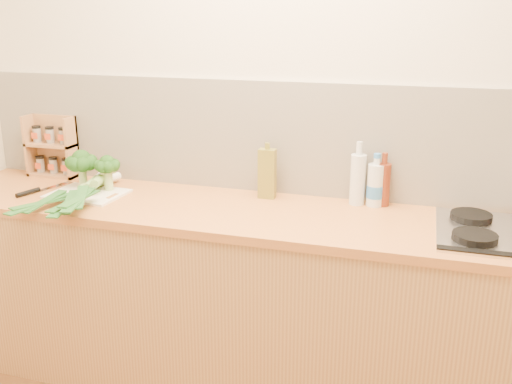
# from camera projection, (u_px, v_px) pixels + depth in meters

# --- Properties ---
(room_shell) EXTENTS (3.50, 3.50, 3.50)m
(room_shell) POSITION_uv_depth(u_px,v_px,m) (281.00, 139.00, 2.71)
(room_shell) COLOR beige
(room_shell) RESTS_ON ground
(counter) EXTENTS (3.20, 0.62, 0.90)m
(counter) POSITION_uv_depth(u_px,v_px,m) (264.00, 302.00, 2.67)
(counter) COLOR #B4884B
(counter) RESTS_ON ground
(chopping_board) EXTENTS (0.37, 0.28, 0.01)m
(chopping_board) POSITION_uv_depth(u_px,v_px,m) (87.00, 194.00, 2.76)
(chopping_board) COLOR white
(chopping_board) RESTS_ON counter
(broccoli_left) EXTENTS (0.16, 0.16, 0.19)m
(broccoli_left) POSITION_uv_depth(u_px,v_px,m) (82.00, 162.00, 2.81)
(broccoli_left) COLOR #9FB86B
(broccoli_left) RESTS_ON chopping_board
(broccoli_right) EXTENTS (0.12, 0.13, 0.17)m
(broccoli_right) POSITION_uv_depth(u_px,v_px,m) (107.00, 166.00, 2.77)
(broccoli_right) COLOR #9FB86B
(broccoli_right) RESTS_ON chopping_board
(leek_front) EXTENTS (0.20, 0.68, 0.04)m
(leek_front) POSITION_uv_depth(u_px,v_px,m) (80.00, 189.00, 2.73)
(leek_front) COLOR white
(leek_front) RESTS_ON chopping_board
(leek_mid) EXTENTS (0.21, 0.68, 0.04)m
(leek_mid) POSITION_uv_depth(u_px,v_px,m) (87.00, 188.00, 2.69)
(leek_mid) COLOR white
(leek_mid) RESTS_ON chopping_board
(leek_back) EXTENTS (0.21, 0.61, 0.04)m
(leek_back) POSITION_uv_depth(u_px,v_px,m) (93.00, 186.00, 2.66)
(leek_back) COLOR white
(leek_back) RESTS_ON chopping_board
(chefs_knife) EXTENTS (0.12, 0.31, 0.02)m
(chefs_knife) POSITION_uv_depth(u_px,v_px,m) (35.00, 191.00, 2.79)
(chefs_knife) COLOR silver
(chefs_knife) RESTS_ON counter
(spice_rack) EXTENTS (0.27, 0.11, 0.32)m
(spice_rack) POSITION_uv_depth(u_px,v_px,m) (53.00, 150.00, 3.05)
(spice_rack) COLOR tan
(spice_rack) RESTS_ON counter
(oil_tin) EXTENTS (0.08, 0.05, 0.27)m
(oil_tin) POSITION_uv_depth(u_px,v_px,m) (267.00, 173.00, 2.68)
(oil_tin) COLOR olive
(oil_tin) RESTS_ON counter
(glass_bottle) EXTENTS (0.07, 0.07, 0.29)m
(glass_bottle) POSITION_uv_depth(u_px,v_px,m) (358.00, 178.00, 2.59)
(glass_bottle) COLOR silver
(glass_bottle) RESTS_ON counter
(amber_bottle) EXTENTS (0.06, 0.06, 0.25)m
(amber_bottle) POSITION_uv_depth(u_px,v_px,m) (383.00, 184.00, 2.58)
(amber_bottle) COLOR maroon
(amber_bottle) RESTS_ON counter
(water_bottle) EXTENTS (0.08, 0.08, 0.22)m
(water_bottle) POSITION_uv_depth(u_px,v_px,m) (375.00, 186.00, 2.58)
(water_bottle) COLOR silver
(water_bottle) RESTS_ON counter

